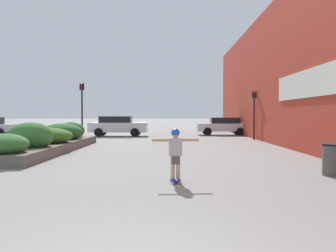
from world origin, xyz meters
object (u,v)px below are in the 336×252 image
Objects in this scene: skateboard at (175,180)px; skateboarder at (175,148)px; car_rightmost at (223,126)px; traffic_light_right at (254,107)px; trash_bin at (334,160)px; car_leftmost at (118,126)px; traffic_light_left at (82,102)px.

skateboard is 0.50× the size of skateboarder.
traffic_light_right is (1.29, -5.91, 1.48)m from car_rightmost.
car_leftmost is at bearing 114.83° from trash_bin.
trash_bin is 20.86m from car_rightmost.
skateboarder is 22.34m from car_rightmost.
skateboarder is 17.01m from traffic_light_right.
car_leftmost is at bearing 157.43° from traffic_light_right.
car_leftmost is at bearing 101.85° from car_rightmost.
car_rightmost is at bearing 29.67° from traffic_light_left.
trash_bin is 18.45m from traffic_light_left.
car_rightmost is (-0.23, 20.86, 0.33)m from trash_bin.
skateboard is 0.19× the size of traffic_light_right.
car_leftmost is (-4.37, 20.14, -0.03)m from skateboarder.
car_rightmost reaches higher than trash_bin.
trash_bin is 21.00m from car_leftmost.
traffic_light_left is 11.72m from traffic_light_right.
traffic_light_left reaches higher than skateboard.
traffic_light_right is (9.87, -4.10, 1.42)m from car_leftmost.
traffic_light_right is at bearing 0.16° from traffic_light_left.
car_rightmost is at bearing 102.29° from traffic_light_right.
skateboarder is at bearing -99.21° from skateboard.
traffic_light_left is at bearing 105.56° from skateboard.
trash_bin is (4.45, 1.09, -0.41)m from skateboarder.
trash_bin is at bearing -179.37° from car_rightmost.
traffic_light_left is (-6.20, 16.00, 2.51)m from skateboard.
car_rightmost is (4.22, 21.94, -0.08)m from skateboarder.
car_leftmost is at bearing 96.60° from skateboarder.
traffic_light_right reaches higher than car_leftmost.
skateboard is 17.10m from traffic_light_right.
car_leftmost is at bearing 66.06° from traffic_light_left.
traffic_light_right is (1.06, 14.95, 1.81)m from trash_bin.
traffic_light_left is (-1.84, -4.14, 1.75)m from car_leftmost.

